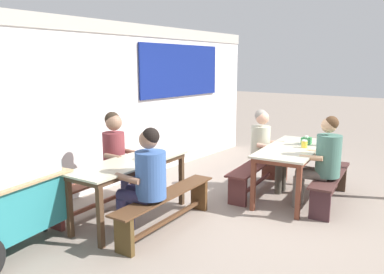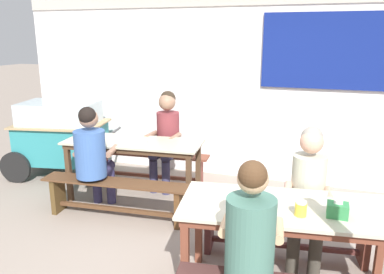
{
  "view_description": "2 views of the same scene",
  "coord_description": "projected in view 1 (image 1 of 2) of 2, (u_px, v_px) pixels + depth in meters",
  "views": [
    {
      "loc": [
        -4.31,
        -2.27,
        1.98
      ],
      "look_at": [
        -0.3,
        0.82,
        1.0
      ],
      "focal_mm": 35.32,
      "sensor_mm": 36.0,
      "label": 1
    },
    {
      "loc": [
        1.04,
        -2.97,
        2.06
      ],
      "look_at": [
        -0.26,
        0.9,
        0.97
      ],
      "focal_mm": 35.95,
      "sensor_mm": 36.0,
      "label": 2
    }
  ],
  "objects": [
    {
      "name": "dining_table_far",
      "position": [
        131.0,
        168.0,
        4.78
      ],
      "size": [
        1.77,
        0.76,
        0.77
      ],
      "color": "#B8B397",
      "rests_on": "ground_plane"
    },
    {
      "name": "bench_near_back",
      "position": [
        255.0,
        172.0,
        5.92
      ],
      "size": [
        1.7,
        0.54,
        0.45
      ],
      "color": "#582B27",
      "rests_on": "ground_plane"
    },
    {
      "name": "food_cart",
      "position": [
        0.0,
        194.0,
        3.95
      ],
      "size": [
        1.68,
        1.1,
        1.11
      ],
      "color": "teal",
      "rests_on": "ground_plane"
    },
    {
      "name": "person_right_near_table",
      "position": [
        265.0,
        145.0,
        5.96
      ],
      "size": [
        0.43,
        0.57,
        1.28
      ],
      "color": "#433E35",
      "rests_on": "ground_plane"
    },
    {
      "name": "tissue_box",
      "position": [
        306.0,
        141.0,
        5.76
      ],
      "size": [
        0.15,
        0.12,
        0.13
      ],
      "color": "#318347",
      "rests_on": "dining_table_near"
    },
    {
      "name": "bench_far_front",
      "position": [
        167.0,
        206.0,
        4.56
      ],
      "size": [
        1.76,
        0.43,
        0.45
      ],
      "color": "#52341F",
      "rests_on": "ground_plane"
    },
    {
      "name": "person_near_front",
      "position": [
        323.0,
        158.0,
        5.09
      ],
      "size": [
        0.46,
        0.6,
        1.31
      ],
      "color": "#6C655D",
      "rests_on": "ground_plane"
    },
    {
      "name": "bench_far_back",
      "position": [
        100.0,
        189.0,
        5.15
      ],
      "size": [
        1.71,
        0.41,
        0.45
      ],
      "color": "brown",
      "rests_on": "ground_plane"
    },
    {
      "name": "dining_table_near",
      "position": [
        292.0,
        152.0,
        5.58
      ],
      "size": [
        1.8,
        0.96,
        0.77
      ],
      "color": "beige",
      "rests_on": "ground_plane"
    },
    {
      "name": "backdrop_wall",
      "position": [
        127.0,
        100.0,
        6.33
      ],
      "size": [
        6.98,
        0.23,
        2.63
      ],
      "color": "white",
      "rests_on": "ground_plane"
    },
    {
      "name": "bench_near_front",
      "position": [
        330.0,
        183.0,
        5.38
      ],
      "size": [
        1.61,
        0.52,
        0.45
      ],
      "color": "#462826",
      "rests_on": "ground_plane"
    },
    {
      "name": "soup_bowl",
      "position": [
        140.0,
        158.0,
        4.85
      ],
      "size": [
        0.14,
        0.14,
        0.04
      ],
      "primitive_type": "cylinder",
      "color": "silver",
      "rests_on": "dining_table_far"
    },
    {
      "name": "condiment_jar",
      "position": [
        304.0,
        144.0,
        5.52
      ],
      "size": [
        0.09,
        0.09,
        0.11
      ],
      "color": "yellow",
      "rests_on": "dining_table_near"
    },
    {
      "name": "person_center_facing",
      "position": [
        117.0,
        152.0,
        5.26
      ],
      "size": [
        0.42,
        0.52,
        1.33
      ],
      "color": "#343353",
      "rests_on": "ground_plane"
    },
    {
      "name": "ground_plane",
      "position": [
        254.0,
        213.0,
        5.09
      ],
      "size": [
        40.0,
        40.0,
        0.0
      ],
      "primitive_type": "plane",
      "color": "gray"
    },
    {
      "name": "person_left_back_turned",
      "position": [
        146.0,
        176.0,
        4.26
      ],
      "size": [
        0.51,
        0.6,
        1.3
      ],
      "color": "#312D53",
      "rests_on": "ground_plane"
    }
  ]
}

